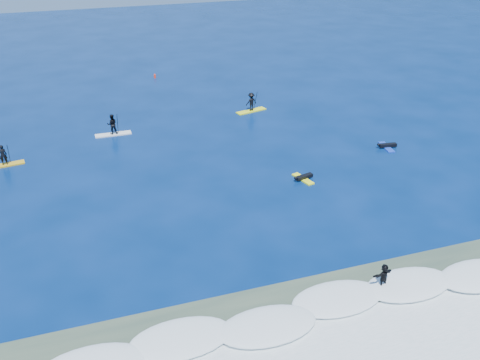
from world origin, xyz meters
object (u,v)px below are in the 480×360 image
object	(u,v)px
sup_paddler_left	(4,158)
sup_paddler_center	(112,126)
wave_surfer	(383,277)
prone_paddler_far	(387,146)
marker_buoy	(155,76)
prone_paddler_near	(303,178)
sup_paddler_right	(251,103)

from	to	relation	value
sup_paddler_left	sup_paddler_center	size ratio (longest dim) A/B	0.93
sup_paddler_center	wave_surfer	world-z (taller)	sup_paddler_center
sup_paddler_left	prone_paddler_far	size ratio (longest dim) A/B	1.32
marker_buoy	sup_paddler_center	bearing A→B (deg)	-112.77
prone_paddler_near	marker_buoy	size ratio (longest dim) A/B	3.59
sup_paddler_right	marker_buoy	size ratio (longest dim) A/B	5.44
wave_surfer	marker_buoy	distance (m)	41.06
prone_paddler_near	marker_buoy	bearing A→B (deg)	-2.75
sup_paddler_left	marker_buoy	world-z (taller)	sup_paddler_left
sup_paddler_left	prone_paddler_near	xyz separation A→B (m)	(20.41, -9.30, -0.47)
sup_paddler_left	sup_paddler_center	distance (m)	9.19
prone_paddler_near	sup_paddler_left	bearing A→B (deg)	51.87
sup_paddler_center	wave_surfer	size ratio (longest dim) A/B	1.51
sup_paddler_right	marker_buoy	bearing A→B (deg)	101.89
sup_paddler_center	marker_buoy	world-z (taller)	sup_paddler_center
sup_paddler_center	prone_paddler_near	world-z (taller)	sup_paddler_center
sup_paddler_right	prone_paddler_far	world-z (taller)	sup_paddler_right
sup_paddler_left	prone_paddler_near	bearing A→B (deg)	-32.25
sup_paddler_left	sup_paddler_center	world-z (taller)	sup_paddler_center
sup_paddler_left	prone_paddler_near	world-z (taller)	sup_paddler_left
sup_paddler_right	sup_paddler_center	bearing A→B (deg)	173.34
sup_paddler_center	prone_paddler_far	distance (m)	22.96
sup_paddler_right	prone_paddler_far	size ratio (longest dim) A/B	1.45
prone_paddler_near	wave_surfer	xyz separation A→B (m)	(-1.33, -12.55, 0.66)
sup_paddler_left	sup_paddler_right	distance (m)	22.28
sup_paddler_center	prone_paddler_near	xyz separation A→B (m)	(11.93, -12.84, -0.66)
prone_paddler_near	wave_surfer	distance (m)	12.63
prone_paddler_far	wave_surfer	size ratio (longest dim) A/B	1.07
prone_paddler_near	sup_paddler_center	bearing A→B (deg)	29.26
sup_paddler_right	prone_paddler_near	bearing A→B (deg)	-108.87
wave_surfer	marker_buoy	xyz separation A→B (m)	(-4.12, 40.85, -0.55)
sup_paddler_left	prone_paddler_near	size ratio (longest dim) A/B	1.38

